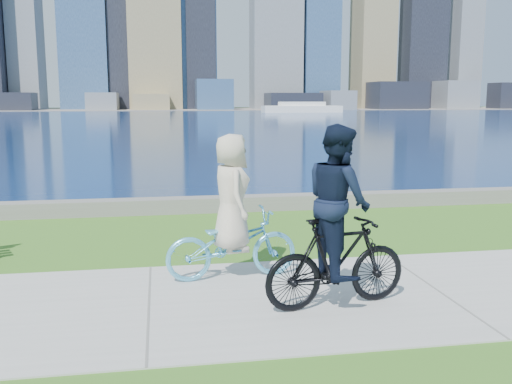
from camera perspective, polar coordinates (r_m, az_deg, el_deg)
The scene contains 9 objects.
ground at distance 7.70m, azimuth -10.67°, elevation -11.26°, with size 320.00×320.00×0.00m, color #366A1B.
concrete_path at distance 7.70m, azimuth -10.67°, elevation -11.19°, with size 80.00×3.50×0.02m, color #AAAAA5.
seawall at distance 13.65m, azimuth -10.32°, elevation -1.40°, with size 90.00×0.50×0.35m, color slate.
bay_water at distance 79.26m, azimuth -9.92°, elevation 7.31°, with size 320.00×131.00×0.01m, color navy.
far_shore at distance 137.24m, azimuth -9.88°, elevation 8.16°, with size 320.00×30.00×0.12m, color gray.
city_skyline at distance 139.22m, azimuth -9.43°, elevation 18.00°, with size 173.82×23.20×76.00m.
ferry_far at distance 107.01m, azimuth 4.59°, elevation 8.37°, with size 14.57×4.16×1.98m.
cyclist_woman at distance 8.48m, azimuth -2.45°, elevation -3.37°, with size 0.89×2.05×2.16m.
cyclist_man at distance 7.34m, azimuth 8.14°, elevation -3.97°, with size 0.89×2.03×2.36m.
Camera 1 is at (0.18, -7.21, 2.69)m, focal length 40.00 mm.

